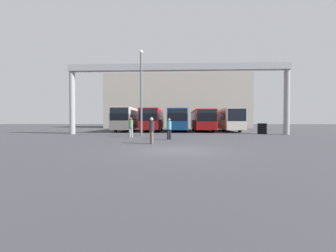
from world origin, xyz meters
TOP-DOWN VIEW (x-y plane):
  - ground_plane at (0.00, 0.00)m, footprint 200.00×200.00m
  - building_backdrop at (0.00, 41.83)m, footprint 31.37×12.00m
  - overhead_gantry at (0.00, 13.43)m, footprint 23.94×0.80m
  - bus_slot_0 at (-7.18, 21.95)m, footprint 2.56×11.41m
  - bus_slot_1 at (-3.59, 21.47)m, footprint 2.56×10.44m
  - bus_slot_2 at (0.00, 21.31)m, footprint 2.61×10.12m
  - bus_slot_3 at (3.59, 21.26)m, footprint 2.62×10.03m
  - bus_slot_4 at (7.18, 22.06)m, footprint 2.44×11.64m
  - pedestrian_near_left at (-1.64, 3.02)m, footprint 0.35×0.35m
  - pedestrian_mid_left at (-4.15, 8.77)m, footprint 0.37×0.37m
  - pedestrian_near_right at (-0.65, 6.48)m, footprint 0.34×0.34m
  - tire_stack at (9.51, 14.51)m, footprint 1.04×1.04m
  - lamp_post at (-3.57, 11.00)m, footprint 0.36×0.36m

SIDE VIEW (x-z plane):
  - ground_plane at x=0.00m, z-range 0.00..0.00m
  - tire_stack at x=9.51m, z-range 0.00..1.20m
  - pedestrian_near_right at x=-0.65m, z-range 0.05..1.70m
  - pedestrian_near_left at x=-1.64m, z-range 0.05..1.72m
  - pedestrian_mid_left at x=-4.15m, z-range 0.05..1.83m
  - bus_slot_3 at x=3.59m, z-range 0.23..3.22m
  - bus_slot_4 at x=7.18m, z-range 0.23..3.30m
  - bus_slot_2 at x=0.00m, z-range 0.24..3.33m
  - bus_slot_1 at x=-3.59m, z-range 0.24..3.36m
  - bus_slot_0 at x=-7.18m, z-range 0.25..3.48m
  - lamp_post at x=-3.57m, z-range 0.36..8.79m
  - building_backdrop at x=0.00m, z-range 0.00..11.62m
  - overhead_gantry at x=0.00m, z-range 2.43..10.07m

